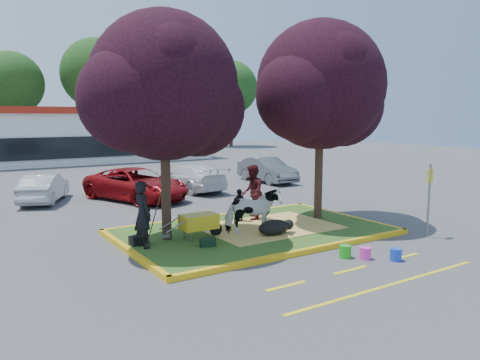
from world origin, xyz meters
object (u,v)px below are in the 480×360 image
bucket_blue (396,255)px  car_silver (44,188)px  calf (274,227)px  wheelbarrow (199,222)px  cow (253,212)px  sign_post (429,193)px  handler (143,214)px  bucket_green (345,252)px  bucket_pink (365,253)px

bucket_blue → car_silver: bearing=113.8°
calf → wheelbarrow: bearing=171.5°
cow → sign_post: bearing=-102.0°
calf → bucket_blue: (1.41, -3.37, -0.22)m
wheelbarrow → bucket_blue: wheelbarrow is taller
bucket_blue → handler: bearing=141.0°
calf → bucket_green: size_ratio=3.18×
wheelbarrow → bucket_pink: wheelbarrow is taller
wheelbarrow → car_silver: bearing=106.2°
bucket_blue → car_silver: size_ratio=0.09×
handler → bucket_blue: size_ratio=5.65×
cow → handler: size_ratio=0.91×
handler → sign_post: size_ratio=0.80×
bucket_pink → bucket_blue: 0.77m
bucket_green → calf: bearing=101.3°
handler → bucket_blue: handler is taller
calf → car_silver: car_silver is taller
handler → bucket_pink: bearing=-135.4°
cow → calf: bearing=-110.8°
bucket_blue → car_silver: (-6.07, 13.75, 0.46)m
car_silver → bucket_green: bearing=136.4°
bucket_green → sign_post: bearing=2.4°
bucket_pink → car_silver: 14.34m
calf → bucket_green: 2.54m
wheelbarrow → car_silver: car_silver is taller
car_silver → bucket_pink: bearing=137.1°
cow → bucket_green: size_ratio=4.94×
wheelbarrow → cow: bearing=-15.1°
sign_post → bucket_blue: 3.20m
bucket_blue → bucket_pink: bearing=136.9°
bucket_green → bucket_blue: size_ratio=1.04×
bucket_pink → bucket_blue: bucket_blue is taller
calf → wheelbarrow: wheelbarrow is taller
cow → bucket_green: bearing=-142.7°
bucket_green → bucket_blue: 1.28m
calf → handler: bearing=-178.8°
calf → bucket_blue: calf is taller
calf → wheelbarrow: size_ratio=0.56×
sign_post → wheelbarrow: bearing=144.8°
bucket_green → bucket_pink: (0.36, -0.37, -0.01)m
handler → bucket_blue: 6.79m
cow → car_silver: (-4.15, 9.98, -0.23)m
calf → bucket_blue: bearing=-53.3°
bucket_pink → car_silver: bearing=112.6°
handler → car_silver: (-0.83, 9.52, -0.45)m
bucket_green → car_silver: car_silver is taller
calf → handler: (-3.82, 0.86, 0.69)m
bucket_pink → cow: bearing=112.6°
wheelbarrow → sign_post: 7.08m
handler → car_silver: 9.56m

